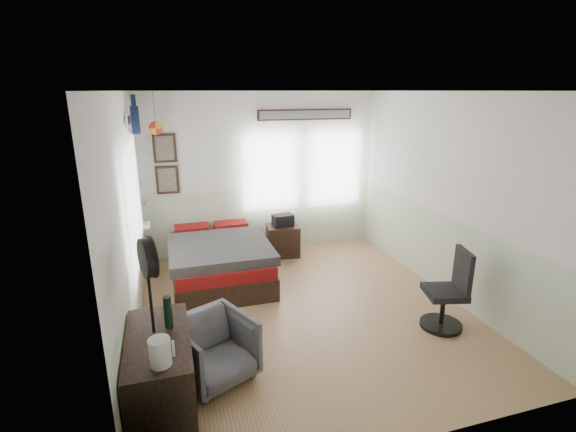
% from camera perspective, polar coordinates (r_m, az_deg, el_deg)
% --- Properties ---
extents(ground_plane, '(4.00, 4.50, 0.01)m').
position_cam_1_polar(ground_plane, '(5.51, 2.25, -12.66)').
color(ground_plane, '#9C7143').
extents(room_shell, '(4.02, 4.52, 2.71)m').
position_cam_1_polar(room_shell, '(5.07, 0.93, 4.36)').
color(room_shell, silver).
rests_on(room_shell, ground_plane).
extents(wall_decor, '(3.55, 1.32, 1.44)m').
position_cam_1_polar(wall_decor, '(6.54, -12.70, 11.08)').
color(wall_decor, black).
rests_on(wall_decor, room_shell).
extents(bed, '(1.41, 1.93, 0.62)m').
position_cam_1_polar(bed, '(6.28, -9.47, -5.94)').
color(bed, black).
rests_on(bed, ground_plane).
extents(dresser, '(0.48, 1.00, 0.90)m').
position_cam_1_polar(dresser, '(3.70, -16.81, -21.52)').
color(dresser, black).
rests_on(dresser, ground_plane).
extents(armchair, '(0.90, 0.91, 0.63)m').
position_cam_1_polar(armchair, '(4.27, -10.04, -17.45)').
color(armchair, slate).
rests_on(armchair, ground_plane).
extents(nightstand, '(0.57, 0.48, 0.52)m').
position_cam_1_polar(nightstand, '(7.08, -0.70, -3.37)').
color(nightstand, black).
rests_on(nightstand, ground_plane).
extents(task_chair, '(0.52, 0.52, 0.97)m').
position_cam_1_polar(task_chair, '(5.30, 21.11, -10.22)').
color(task_chair, black).
rests_on(task_chair, ground_plane).
extents(kettle, '(0.17, 0.15, 0.20)m').
position_cam_1_polar(kettle, '(3.10, -17.10, -17.35)').
color(kettle, silver).
rests_on(kettle, dresser).
extents(bottle, '(0.07, 0.07, 0.26)m').
position_cam_1_polar(bottle, '(3.50, -16.10, -12.51)').
color(bottle, black).
rests_on(bottle, dresser).
extents(stand_fan, '(0.16, 0.31, 0.78)m').
position_cam_1_polar(stand_fan, '(3.26, -18.62, -5.67)').
color(stand_fan, black).
rests_on(stand_fan, dresser).
extents(black_bag, '(0.35, 0.25, 0.20)m').
position_cam_1_polar(black_bag, '(6.97, -0.71, -0.58)').
color(black_bag, black).
rests_on(black_bag, nightstand).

